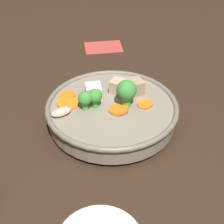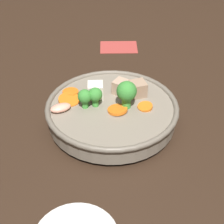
% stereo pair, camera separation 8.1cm
% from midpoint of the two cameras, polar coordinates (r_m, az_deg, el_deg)
% --- Properties ---
extents(ground_plane, '(3.00, 3.00, 0.00)m').
position_cam_midpoint_polar(ground_plane, '(0.83, -2.79, -1.93)').
color(ground_plane, black).
extents(stirfry_bowl, '(0.29, 0.29, 0.11)m').
position_cam_midpoint_polar(stirfry_bowl, '(0.81, -2.89, 0.08)').
color(stirfry_bowl, slate).
rests_on(stirfry_bowl, ground_plane).
extents(napkin, '(0.12, 0.09, 0.00)m').
position_cam_midpoint_polar(napkin, '(1.13, -3.38, 9.80)').
color(napkin, '#A33833').
rests_on(napkin, ground_plane).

